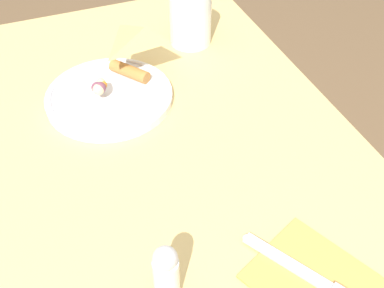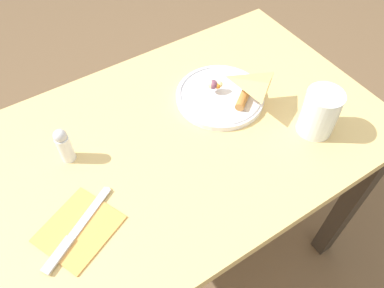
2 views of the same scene
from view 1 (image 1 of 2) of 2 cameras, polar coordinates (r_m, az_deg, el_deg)
The scene contains 6 objects.
dining_table at distance 0.91m, azimuth -3.09°, elevation -6.06°, with size 1.05×0.67×0.74m.
plate_pizza at distance 0.92m, azimuth -9.70°, elevation 5.90°, with size 0.24×0.24×0.05m.
milk_glass at distance 1.06m, azimuth -0.18°, elevation 14.58°, with size 0.09×0.09×0.12m.
napkin_folded at distance 0.68m, azimuth 14.14°, elevation -15.34°, with size 0.19×0.19×0.00m.
butter_knife at distance 0.68m, azimuth 15.11°, elevation -15.59°, with size 0.20×0.13×0.01m.
salt_shaker at distance 0.61m, azimuth -3.08°, elevation -15.11°, with size 0.03×0.03×0.10m.
Camera 1 is at (-0.56, 0.17, 1.31)m, focal length 45.00 mm.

